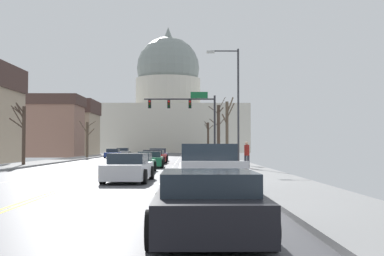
{
  "coord_description": "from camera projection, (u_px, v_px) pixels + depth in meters",
  "views": [
    {
      "loc": [
        4.69,
        -34.94,
        1.65
      ],
      "look_at": [
        5.22,
        34.4,
        4.11
      ],
      "focal_mm": 45.06,
      "sensor_mm": 36.0,
      "label": 1
    }
  ],
  "objects": [
    {
      "name": "sedan_oncoming_01",
      "position": [
        123.0,
        152.0,
        72.7
      ],
      "size": [
        2.22,
        4.33,
        1.22
      ],
      "color": "#9EA3A8",
      "rests_on": "ground"
    },
    {
      "name": "bare_tree_00",
      "position": [
        208.0,
        137.0,
        87.15
      ],
      "size": [
        1.73,
        2.64,
        5.89
      ],
      "color": "#423328",
      "rests_on": "ground"
    },
    {
      "name": "flank_building_02",
      "position": [
        65.0,
        127.0,
        79.45
      ],
      "size": [
        10.28,
        9.55,
        8.99
      ],
      "color": "tan",
      "rests_on": "ground"
    },
    {
      "name": "bare_tree_01",
      "position": [
        23.0,
        131.0,
        37.25
      ],
      "size": [
        1.51,
        2.14,
        4.83
      ],
      "color": "#423328",
      "rests_on": "ground"
    },
    {
      "name": "sedan_near_03",
      "position": [
        138.0,
        163.0,
        29.08
      ],
      "size": [
        2.04,
        4.22,
        1.17
      ],
      "color": "#1E7247",
      "rests_on": "ground"
    },
    {
      "name": "sedan_near_06",
      "position": [
        208.0,
        204.0,
        8.82
      ],
      "size": [
        2.1,
        4.34,
        1.19
      ],
      "color": "black",
      "rests_on": "ground"
    },
    {
      "name": "bare_tree_03",
      "position": [
        87.0,
        138.0,
        60.53
      ],
      "size": [
        2.12,
        2.51,
        4.55
      ],
      "color": "brown",
      "rests_on": "ground"
    },
    {
      "name": "ground",
      "position": [
        124.0,
        168.0,
        34.82
      ],
      "size": [
        20.0,
        180.0,
        0.2
      ],
      "color": "#49494E"
    },
    {
      "name": "sedan_near_01",
      "position": [
        154.0,
        157.0,
        42.72
      ],
      "size": [
        2.21,
        4.63,
        1.24
      ],
      "color": "#B71414",
      "rests_on": "ground"
    },
    {
      "name": "bare_tree_04",
      "position": [
        219.0,
        130.0,
        57.11
      ],
      "size": [
        2.15,
        1.87,
        7.14
      ],
      "color": "#423328",
      "rests_on": "ground"
    },
    {
      "name": "bare_tree_02",
      "position": [
        227.0,
        129.0,
        40.45
      ],
      "size": [
        1.08,
        2.61,
        5.66
      ],
      "color": "brown",
      "rests_on": "ground"
    },
    {
      "name": "flank_building_01",
      "position": [
        40.0,
        126.0,
        66.77
      ],
      "size": [
        11.57,
        6.65,
        8.52
      ],
      "color": "#8C6656",
      "rests_on": "ground"
    },
    {
      "name": "pickup_truck_near_05",
      "position": [
        209.0,
        173.0,
        15.52
      ],
      "size": [
        2.26,
        5.57,
        1.69
      ],
      "color": "silver",
      "rests_on": "ground"
    },
    {
      "name": "pedestrian_00",
      "position": [
        247.0,
        153.0,
        31.31
      ],
      "size": [
        0.35,
        0.34,
        1.75
      ],
      "color": "#33333D",
      "rests_on": "ground"
    },
    {
      "name": "street_lamp_right",
      "position": [
        234.0,
        97.0,
        33.77
      ],
      "size": [
        2.3,
        0.24,
        8.29
      ],
      "color": "#333338",
      "rests_on": "ground"
    },
    {
      "name": "signal_gantry",
      "position": [
        190.0,
        110.0,
        53.03
      ],
      "size": [
        7.91,
        0.41,
        7.39
      ],
      "color": "#28282D",
      "rests_on": "ground"
    },
    {
      "name": "sedan_near_00",
      "position": [
        158.0,
        155.0,
        49.7
      ],
      "size": [
        2.15,
        4.46,
        1.32
      ],
      "color": "navy",
      "rests_on": "ground"
    },
    {
      "name": "sedan_oncoming_00",
      "position": [
        113.0,
        153.0,
        62.27
      ],
      "size": [
        2.03,
        4.63,
        1.18
      ],
      "color": "navy",
      "rests_on": "ground"
    },
    {
      "name": "sedan_near_02",
      "position": [
        150.0,
        160.0,
        35.6
      ],
      "size": [
        2.15,
        4.45,
        1.18
      ],
      "color": "#1E7247",
      "rests_on": "ground"
    },
    {
      "name": "sedan_near_04",
      "position": [
        129.0,
        168.0,
        21.67
      ],
      "size": [
        2.1,
        4.53,
        1.28
      ],
      "color": "silver",
      "rests_on": "ground"
    },
    {
      "name": "capitol_building",
      "position": [
        168.0,
        109.0,
        110.98
      ],
      "size": [
        35.66,
        19.5,
        29.06
      ],
      "color": "beige",
      "rests_on": "ground"
    },
    {
      "name": "bicycle_parked",
      "position": [
        232.0,
        163.0,
        31.25
      ],
      "size": [
        0.12,
        1.77,
        0.85
      ],
      "color": "black",
      "rests_on": "ground"
    }
  ]
}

